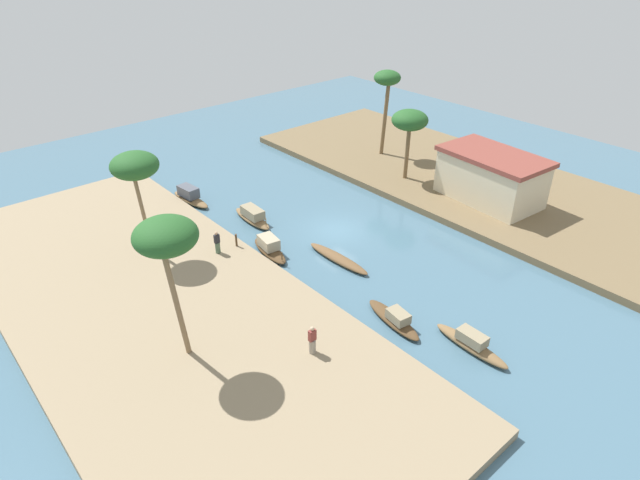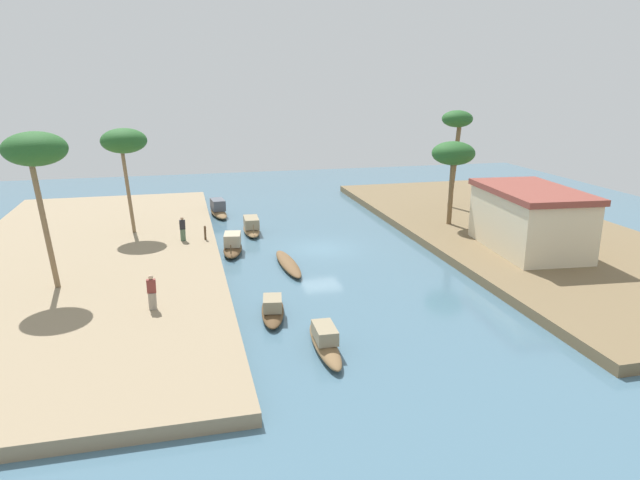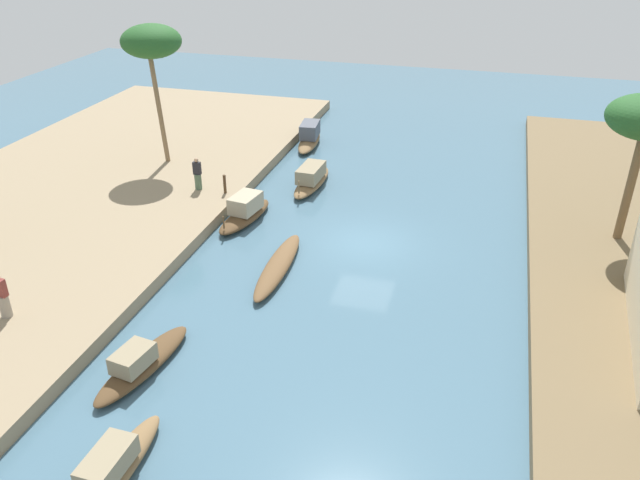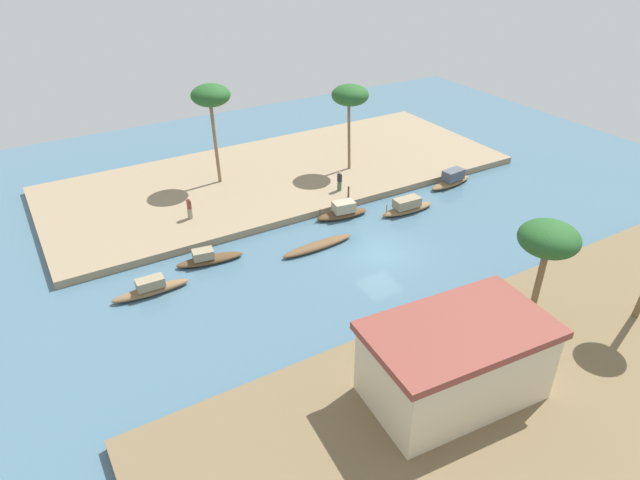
% 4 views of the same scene
% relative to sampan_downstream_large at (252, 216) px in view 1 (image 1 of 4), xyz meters
% --- Properties ---
extents(river_water, '(66.43, 66.43, 0.00)m').
position_rel_sampan_downstream_large_xyz_m(river_water, '(5.18, 3.89, -0.45)').
color(river_water, '#476B7F').
rests_on(river_water, ground).
extents(riverbank_left, '(37.95, 15.24, 0.53)m').
position_rel_sampan_downstream_large_xyz_m(riverbank_left, '(5.18, -10.35, -0.18)').
color(riverbank_left, '#937F60').
rests_on(riverbank_left, ground).
extents(riverbank_right, '(37.95, 15.24, 0.53)m').
position_rel_sampan_downstream_large_xyz_m(riverbank_right, '(5.18, 18.12, -0.18)').
color(riverbank_right, brown).
rests_on(riverbank_right, ground).
extents(sampan_downstream_large, '(4.37, 1.29, 1.15)m').
position_rel_sampan_downstream_large_xyz_m(sampan_downstream_large, '(0.00, 0.00, 0.00)').
color(sampan_downstream_large, brown).
rests_on(sampan_downstream_large, river_water).
extents(sampan_midstream, '(4.06, 1.72, 1.23)m').
position_rel_sampan_downstream_large_xyz_m(sampan_midstream, '(4.56, -1.77, 0.01)').
color(sampan_midstream, brown).
rests_on(sampan_midstream, river_water).
extents(sampan_open_hull, '(5.35, 1.10, 0.43)m').
position_rel_sampan_downstream_large_xyz_m(sampan_open_hull, '(8.35, 1.10, -0.23)').
color(sampan_open_hull, brown).
rests_on(sampan_open_hull, river_water).
extents(sampan_upstream_small, '(4.38, 1.69, 1.00)m').
position_rel_sampan_downstream_large_xyz_m(sampan_upstream_small, '(15.24, -0.94, -0.11)').
color(sampan_upstream_small, brown).
rests_on(sampan_upstream_small, river_water).
extents(sampan_near_left_bank, '(4.35, 1.51, 1.30)m').
position_rel_sampan_downstream_large_xyz_m(sampan_near_left_bank, '(-6.06, -1.90, 0.05)').
color(sampan_near_left_bank, brown).
rests_on(sampan_near_left_bank, river_water).
extents(sampan_foreground, '(4.56, 0.99, 1.06)m').
position_rel_sampan_downstream_large_xyz_m(sampan_foreground, '(19.34, 0.54, -0.06)').
color(sampan_foreground, brown).
rests_on(sampan_foreground, river_water).
extents(person_on_near_bank, '(0.34, 0.37, 1.59)m').
position_rel_sampan_downstream_large_xyz_m(person_on_near_bank, '(2.93, -4.79, 0.76)').
color(person_on_near_bank, '#4C664C').
rests_on(person_on_near_bank, riverbank_left).
extents(person_by_mooring, '(0.37, 0.40, 1.64)m').
position_rel_sampan_downstream_large_xyz_m(person_by_mooring, '(14.47, -6.33, 0.78)').
color(person_by_mooring, gray).
rests_on(person_by_mooring, riverbank_left).
extents(mooring_post, '(0.14, 0.14, 0.91)m').
position_rel_sampan_downstream_large_xyz_m(mooring_post, '(3.02, -3.38, 0.54)').
color(mooring_post, '#4C3823').
rests_on(mooring_post, riverbank_left).
extents(palm_tree_left_near, '(2.98, 2.98, 7.04)m').
position_rel_sampan_downstream_large_xyz_m(palm_tree_left_near, '(-0.10, -8.18, 6.22)').
color(palm_tree_left_near, '#7F6647').
rests_on(palm_tree_left_near, riverbank_left).
extents(palm_tree_left_far, '(2.97, 2.97, 7.77)m').
position_rel_sampan_downstream_large_xyz_m(palm_tree_left_far, '(10.31, -11.33, 6.92)').
color(palm_tree_left_far, '#7F6647').
rests_on(palm_tree_left_far, riverbank_left).
extents(palm_tree_right_tall, '(3.01, 3.01, 5.93)m').
position_rel_sampan_downstream_large_xyz_m(palm_tree_right_tall, '(2.85, 14.02, 5.09)').
color(palm_tree_right_tall, brown).
rests_on(palm_tree_right_tall, riverbank_right).
extents(palm_tree_right_short, '(2.42, 2.42, 7.76)m').
position_rel_sampan_downstream_large_xyz_m(palm_tree_right_short, '(-2.43, 16.83, 6.81)').
color(palm_tree_right_short, brown).
rests_on(palm_tree_right_short, riverbank_right).
extents(riverside_building, '(8.39, 5.32, 3.82)m').
position_rel_sampan_downstream_large_xyz_m(riverside_building, '(10.00, 15.76, 2.01)').
color(riverside_building, beige).
rests_on(riverside_building, riverbank_right).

